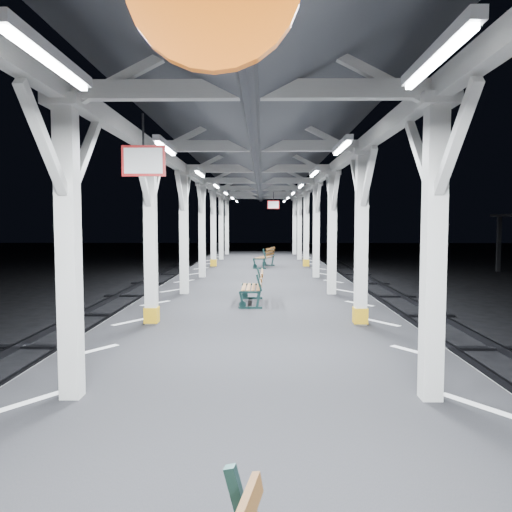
{
  "coord_description": "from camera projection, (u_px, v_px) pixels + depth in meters",
  "views": [
    {
      "loc": [
        0.14,
        -7.45,
        2.98
      ],
      "look_at": [
        -0.02,
        3.63,
        2.2
      ],
      "focal_mm": 35.0,
      "sensor_mm": 36.0,
      "label": 1
    }
  ],
  "objects": [
    {
      "name": "ground",
      "position": [
        254.0,
        416.0,
        7.64
      ],
      "size": [
        120.0,
        120.0,
        0.0
      ],
      "primitive_type": "plane",
      "color": "black",
      "rests_on": "ground"
    },
    {
      "name": "platform",
      "position": [
        254.0,
        384.0,
        7.6
      ],
      "size": [
        6.0,
        50.0,
        1.0
      ],
      "primitive_type": "cube",
      "color": "black",
      "rests_on": "ground"
    },
    {
      "name": "hazard_stripes_left",
      "position": [
        93.0,
        351.0,
        7.6
      ],
      "size": [
        1.0,
        48.0,
        0.01
      ],
      "primitive_type": "cube",
      "color": "silver",
      "rests_on": "platform"
    },
    {
      "name": "hazard_stripes_right",
      "position": [
        416.0,
        352.0,
        7.53
      ],
      "size": [
        1.0,
        48.0,
        0.01
      ],
      "primitive_type": "cube",
      "color": "silver",
      "rests_on": "platform"
    },
    {
      "name": "canopy",
      "position": [
        254.0,
        113.0,
        7.29
      ],
      "size": [
        5.4,
        49.0,
        4.65
      ],
      "color": "silver",
      "rests_on": "platform"
    },
    {
      "name": "bench_mid",
      "position": [
        255.0,
        286.0,
        11.9
      ],
      "size": [
        0.55,
        1.47,
        0.79
      ],
      "rotation": [
        0.0,
        0.0,
        -0.0
      ],
      "color": "#132E2C",
      "rests_on": "platform"
    },
    {
      "name": "bench_far",
      "position": [
        266.0,
        257.0,
        21.27
      ],
      "size": [
        0.96,
        1.67,
        0.86
      ],
      "rotation": [
        0.0,
        0.0,
        -0.26
      ],
      "color": "#132E2C",
      "rests_on": "platform"
    }
  ]
}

